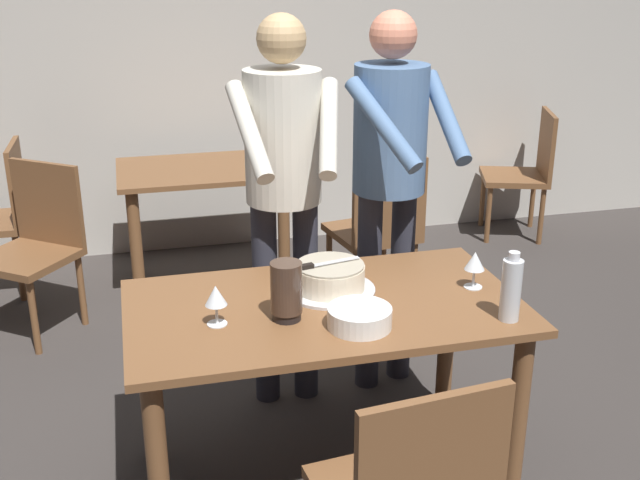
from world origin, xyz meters
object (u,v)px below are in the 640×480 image
object	(u,v)px
wine_glass_far	(216,297)
background_chair_1	(378,227)
background_table	(205,193)
background_chair_0	(526,169)
hurricane_lamp	(286,291)
main_dining_table	(324,334)
water_bottle	(511,289)
cake_on_platter	(330,279)
cake_knife	(313,266)
plate_stack	(360,317)
wine_glass_near	(475,262)
person_standing_beside	(390,163)
background_chair_2	(35,243)
person_cutting_cake	(284,173)

from	to	relation	value
wine_glass_far	background_chair_1	bearing A→B (deg)	54.19
background_table	background_chair_0	bearing A→B (deg)	7.46
hurricane_lamp	background_chair_1	world-z (taller)	hurricane_lamp
main_dining_table	water_bottle	distance (m)	0.69
cake_on_platter	cake_knife	distance (m)	0.10
plate_stack	background_table	distance (m)	2.25
plate_stack	background_chair_1	size ratio (longest dim) A/B	0.24
plate_stack	wine_glass_far	distance (m)	0.49
wine_glass_near	background_table	distance (m)	2.19
cake_knife	background_table	distance (m)	1.96
person_standing_beside	background_chair_2	bearing A→B (deg)	148.46
wine_glass_far	background_chair_0	xyz separation A→B (m)	(2.47, 2.39, -0.36)
plate_stack	background_chair_0	distance (m)	3.23
main_dining_table	hurricane_lamp	bearing A→B (deg)	-150.59
wine_glass_far	background_chair_2	distance (m)	1.90
hurricane_lamp	background_chair_0	bearing A→B (deg)	47.16
main_dining_table	cake_on_platter	world-z (taller)	cake_on_platter
background_chair_1	hurricane_lamp	bearing A→B (deg)	-119.01
water_bottle	cake_knife	bearing A→B (deg)	149.07
main_dining_table	cake_knife	world-z (taller)	cake_knife
background_table	background_chair_2	bearing A→B (deg)	-157.98
wine_glass_near	hurricane_lamp	bearing A→B (deg)	-173.44
background_table	person_cutting_cake	bearing A→B (deg)	-81.91
wine_glass_near	background_chair_2	distance (m)	2.42
wine_glass_far	main_dining_table	bearing A→B (deg)	9.98
wine_glass_near	person_standing_beside	bearing A→B (deg)	100.48
person_standing_beside	background_table	xyz separation A→B (m)	(-0.68, 1.38, -0.50)
wine_glass_near	person_cutting_cake	distance (m)	0.89
person_standing_beside	background_chair_0	size ratio (longest dim) A/B	1.91
cake_on_platter	person_standing_beside	size ratio (longest dim) A/B	0.20
wine_glass_near	background_chair_1	xyz separation A→B (m)	(0.10, 1.43, -0.36)
background_table	background_chair_1	xyz separation A→B (m)	(0.90, -0.59, -0.09)
person_standing_beside	background_chair_0	distance (m)	2.40
wine_glass_far	background_table	xyz separation A→B (m)	(0.18, 2.09, -0.28)
plate_stack	background_table	xyz separation A→B (m)	(-0.29, 2.22, -0.21)
cake_knife	plate_stack	xyz separation A→B (m)	(0.09, -0.29, -0.08)
wine_glass_far	background_chair_0	size ratio (longest dim) A/B	0.16
cake_on_platter	wine_glass_near	bearing A→B (deg)	-10.97
background_chair_2	cake_knife	bearing A→B (deg)	-53.75
plate_stack	cake_knife	bearing A→B (deg)	107.50
water_bottle	background_chair_0	size ratio (longest dim) A/B	0.28
wine_glass_near	background_table	world-z (taller)	wine_glass_near
person_standing_beside	background_table	size ratio (longest dim) A/B	1.72
wine_glass_far	water_bottle	world-z (taller)	water_bottle
cake_on_platter	hurricane_lamp	size ratio (longest dim) A/B	1.62
person_standing_beside	background_chair_2	xyz separation A→B (m)	(-1.62, 1.00, -0.58)
wine_glass_near	background_chair_0	xyz separation A→B (m)	(1.49, 2.32, -0.36)
person_cutting_cake	wine_glass_far	bearing A→B (deg)	-119.21
wine_glass_near	person_standing_beside	size ratio (longest dim) A/B	0.08
background_chair_2	main_dining_table	bearing A→B (deg)	-54.68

